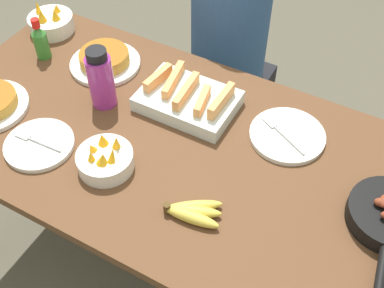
{
  "coord_description": "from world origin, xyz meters",
  "views": [
    {
      "loc": [
        0.45,
        -0.83,
        1.86
      ],
      "look_at": [
        0.0,
        0.0,
        0.8
      ],
      "focal_mm": 45.0,
      "sensor_mm": 36.0,
      "label": 1
    }
  ],
  "objects_px": {
    "empty_plate_far_left": "(287,135)",
    "hot_sauce_bottle": "(40,41)",
    "empty_plate_near_front": "(39,145)",
    "fruit_bowl_citrus": "(51,22)",
    "fruit_bowl_mango": "(105,159)",
    "frittata_plate_center": "(105,60)",
    "person_figure": "(227,67)",
    "banana_bunch": "(192,212)",
    "water_bottle": "(101,79)",
    "melon_tray": "(188,99)"
  },
  "relations": [
    {
      "from": "fruit_bowl_citrus",
      "to": "frittata_plate_center",
      "type": "bearing_deg",
      "value": -14.16
    },
    {
      "from": "banana_bunch",
      "to": "empty_plate_far_left",
      "type": "distance_m",
      "value": 0.41
    },
    {
      "from": "fruit_bowl_citrus",
      "to": "person_figure",
      "type": "height_order",
      "value": "person_figure"
    },
    {
      "from": "empty_plate_near_front",
      "to": "fruit_bowl_mango",
      "type": "height_order",
      "value": "fruit_bowl_mango"
    },
    {
      "from": "banana_bunch",
      "to": "melon_tray",
      "type": "bearing_deg",
      "value": 120.49
    },
    {
      "from": "banana_bunch",
      "to": "empty_plate_near_front",
      "type": "relative_size",
      "value": 0.78
    },
    {
      "from": "empty_plate_near_front",
      "to": "hot_sauce_bottle",
      "type": "relative_size",
      "value": 1.35
    },
    {
      "from": "fruit_bowl_citrus",
      "to": "banana_bunch",
      "type": "bearing_deg",
      "value": -28.8
    },
    {
      "from": "frittata_plate_center",
      "to": "hot_sauce_bottle",
      "type": "xyz_separation_m",
      "value": [
        -0.22,
        -0.06,
        0.04
      ]
    },
    {
      "from": "frittata_plate_center",
      "to": "empty_plate_near_front",
      "type": "xyz_separation_m",
      "value": [
        0.05,
        -0.41,
        -0.02
      ]
    },
    {
      "from": "melon_tray",
      "to": "empty_plate_far_left",
      "type": "bearing_deg",
      "value": 4.61
    },
    {
      "from": "frittata_plate_center",
      "to": "hot_sauce_bottle",
      "type": "distance_m",
      "value": 0.24
    },
    {
      "from": "fruit_bowl_mango",
      "to": "water_bottle",
      "type": "relative_size",
      "value": 0.78
    },
    {
      "from": "empty_plate_near_front",
      "to": "fruit_bowl_mango",
      "type": "xyz_separation_m",
      "value": [
        0.22,
        0.03,
        0.02
      ]
    },
    {
      "from": "melon_tray",
      "to": "hot_sauce_bottle",
      "type": "relative_size",
      "value": 1.96
    },
    {
      "from": "empty_plate_near_front",
      "to": "empty_plate_far_left",
      "type": "xyz_separation_m",
      "value": [
        0.64,
        0.39,
        -0.0
      ]
    },
    {
      "from": "banana_bunch",
      "to": "frittata_plate_center",
      "type": "distance_m",
      "value": 0.7
    },
    {
      "from": "empty_plate_far_left",
      "to": "fruit_bowl_citrus",
      "type": "distance_m",
      "value": 1.0
    },
    {
      "from": "fruit_bowl_citrus",
      "to": "person_figure",
      "type": "relative_size",
      "value": 0.13
    },
    {
      "from": "fruit_bowl_mango",
      "to": "fruit_bowl_citrus",
      "type": "distance_m",
      "value": 0.73
    },
    {
      "from": "hot_sauce_bottle",
      "to": "person_figure",
      "type": "bearing_deg",
      "value": 45.75
    },
    {
      "from": "frittata_plate_center",
      "to": "empty_plate_near_front",
      "type": "bearing_deg",
      "value": -82.94
    },
    {
      "from": "banana_bunch",
      "to": "fruit_bowl_mango",
      "type": "height_order",
      "value": "fruit_bowl_mango"
    },
    {
      "from": "hot_sauce_bottle",
      "to": "fruit_bowl_mango",
      "type": "bearing_deg",
      "value": -32.15
    },
    {
      "from": "empty_plate_near_front",
      "to": "fruit_bowl_citrus",
      "type": "xyz_separation_m",
      "value": [
        -0.35,
        0.49,
        0.03
      ]
    },
    {
      "from": "hot_sauce_bottle",
      "to": "frittata_plate_center",
      "type": "bearing_deg",
      "value": 15.86
    },
    {
      "from": "melon_tray",
      "to": "fruit_bowl_mango",
      "type": "bearing_deg",
      "value": -104.43
    },
    {
      "from": "empty_plate_far_left",
      "to": "water_bottle",
      "type": "distance_m",
      "value": 0.61
    },
    {
      "from": "water_bottle",
      "to": "empty_plate_near_front",
      "type": "bearing_deg",
      "value": -102.99
    },
    {
      "from": "frittata_plate_center",
      "to": "empty_plate_far_left",
      "type": "bearing_deg",
      "value": -1.24
    },
    {
      "from": "fruit_bowl_mango",
      "to": "fruit_bowl_citrus",
      "type": "bearing_deg",
      "value": 141.81
    },
    {
      "from": "melon_tray",
      "to": "fruit_bowl_mango",
      "type": "relative_size",
      "value": 1.87
    },
    {
      "from": "melon_tray",
      "to": "fruit_bowl_mango",
      "type": "distance_m",
      "value": 0.34
    },
    {
      "from": "empty_plate_far_left",
      "to": "fruit_bowl_citrus",
      "type": "bearing_deg",
      "value": 174.76
    },
    {
      "from": "frittata_plate_center",
      "to": "fruit_bowl_mango",
      "type": "height_order",
      "value": "fruit_bowl_mango"
    },
    {
      "from": "empty_plate_far_left",
      "to": "hot_sauce_bottle",
      "type": "distance_m",
      "value": 0.92
    },
    {
      "from": "water_bottle",
      "to": "hot_sauce_bottle",
      "type": "xyz_separation_m",
      "value": [
        -0.33,
        0.09,
        -0.03
      ]
    },
    {
      "from": "empty_plate_far_left",
      "to": "hot_sauce_bottle",
      "type": "xyz_separation_m",
      "value": [
        -0.92,
        -0.05,
        0.06
      ]
    },
    {
      "from": "melon_tray",
      "to": "frittata_plate_center",
      "type": "height_order",
      "value": "melon_tray"
    },
    {
      "from": "fruit_bowl_mango",
      "to": "melon_tray",
      "type": "bearing_deg",
      "value": 75.57
    },
    {
      "from": "banana_bunch",
      "to": "person_figure",
      "type": "distance_m",
      "value": 0.93
    },
    {
      "from": "melon_tray",
      "to": "person_figure",
      "type": "bearing_deg",
      "value": 99.68
    },
    {
      "from": "frittata_plate_center",
      "to": "water_bottle",
      "type": "xyz_separation_m",
      "value": [
        0.11,
        -0.16,
        0.08
      ]
    },
    {
      "from": "water_bottle",
      "to": "fruit_bowl_citrus",
      "type": "bearing_deg",
      "value": 150.54
    },
    {
      "from": "person_figure",
      "to": "water_bottle",
      "type": "bearing_deg",
      "value": -105.32
    },
    {
      "from": "empty_plate_near_front",
      "to": "banana_bunch",
      "type": "bearing_deg",
      "value": 0.63
    },
    {
      "from": "banana_bunch",
      "to": "frittata_plate_center",
      "type": "height_order",
      "value": "frittata_plate_center"
    },
    {
      "from": "empty_plate_far_left",
      "to": "fruit_bowl_mango",
      "type": "bearing_deg",
      "value": -139.28
    },
    {
      "from": "empty_plate_near_front",
      "to": "frittata_plate_center",
      "type": "bearing_deg",
      "value": 97.06
    },
    {
      "from": "fruit_bowl_citrus",
      "to": "person_figure",
      "type": "distance_m",
      "value": 0.73
    }
  ]
}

